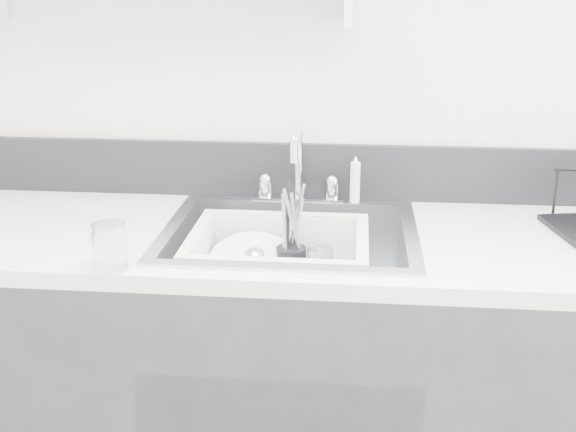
# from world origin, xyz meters

# --- Properties ---
(counter_run) EXTENTS (3.20, 0.62, 0.92)m
(counter_run) POSITION_xyz_m (0.00, 1.19, 0.46)
(counter_run) COLOR #28282B
(counter_run) RESTS_ON ground
(backsplash) EXTENTS (3.20, 0.02, 0.16)m
(backsplash) POSITION_xyz_m (0.00, 1.49, 1.00)
(backsplash) COLOR black
(backsplash) RESTS_ON counter_run
(sink) EXTENTS (0.64, 0.52, 0.20)m
(sink) POSITION_xyz_m (0.00, 1.19, 0.83)
(sink) COLOR silver
(sink) RESTS_ON counter_run
(faucet) EXTENTS (0.26, 0.18, 0.23)m
(faucet) POSITION_xyz_m (0.00, 1.44, 0.98)
(faucet) COLOR silver
(faucet) RESTS_ON counter_run
(side_sprayer) EXTENTS (0.03, 0.03, 0.14)m
(side_sprayer) POSITION_xyz_m (0.16, 1.44, 0.99)
(side_sprayer) COLOR silver
(side_sprayer) RESTS_ON counter_run
(wash_tub) EXTENTS (0.53, 0.47, 0.17)m
(wash_tub) POSITION_xyz_m (-0.03, 1.16, 0.84)
(wash_tub) COLOR silver
(wash_tub) RESTS_ON sink
(plate_stack) EXTENTS (0.28, 0.27, 0.11)m
(plate_stack) POSITION_xyz_m (-0.09, 1.20, 0.80)
(plate_stack) COLOR white
(plate_stack) RESTS_ON wash_tub
(utensil_cup) EXTENTS (0.08, 0.08, 0.26)m
(utensil_cup) POSITION_xyz_m (-0.00, 1.22, 0.82)
(utensil_cup) COLOR black
(utensil_cup) RESTS_ON wash_tub
(ladle) EXTENTS (0.28, 0.23, 0.08)m
(ladle) POSITION_xyz_m (-0.04, 1.19, 0.81)
(ladle) COLOR silver
(ladle) RESTS_ON wash_tub
(tumbler_in_tub) EXTENTS (0.09, 0.09, 0.10)m
(tumbler_in_tub) POSITION_xyz_m (0.08, 1.22, 0.82)
(tumbler_in_tub) COLOR white
(tumbler_in_tub) RESTS_ON wash_tub
(tumbler_counter) EXTENTS (0.08, 0.08, 0.11)m
(tumbler_counter) POSITION_xyz_m (-0.37, 0.92, 0.97)
(tumbler_counter) COLOR white
(tumbler_counter) RESTS_ON counter_run
(bowl_small) EXTENTS (0.12, 0.12, 0.04)m
(bowl_small) POSITION_xyz_m (0.08, 1.10, 0.78)
(bowl_small) COLOR white
(bowl_small) RESTS_ON wash_tub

